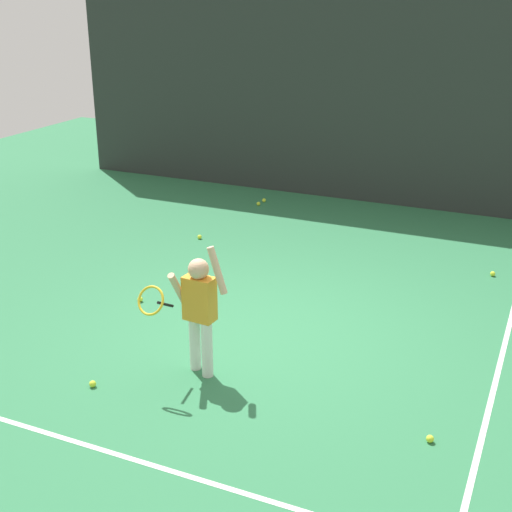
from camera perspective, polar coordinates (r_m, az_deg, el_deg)
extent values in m
plane|color=#2D7247|center=(7.86, 0.36, -6.07)|extent=(20.00, 20.00, 0.00)
cube|color=white|center=(6.01, -9.65, -15.99)|extent=(9.00, 0.05, 0.00)
cube|color=white|center=(8.23, 19.64, -6.07)|extent=(0.05, 9.00, 0.00)
cube|color=#282D2B|center=(12.15, 10.79, 12.86)|extent=(11.93, 0.08, 3.80)
cylinder|color=slate|center=(14.67, -12.45, 14.44)|extent=(0.09, 0.09, 3.95)
cylinder|color=slate|center=(13.17, -1.84, 14.18)|extent=(0.09, 0.09, 3.95)
cylinder|color=slate|center=(12.20, 10.89, 13.24)|extent=(0.09, 0.09, 3.95)
cylinder|color=silver|center=(7.03, -4.96, -6.99)|extent=(0.11, 0.11, 0.58)
cylinder|color=silver|center=(6.90, -3.98, -7.55)|extent=(0.11, 0.11, 0.58)
cube|color=orange|center=(6.74, -4.60, -3.46)|extent=(0.31, 0.19, 0.44)
sphere|color=tan|center=(6.61, -4.68, -1.06)|extent=(0.20, 0.20, 0.20)
cylinder|color=tan|center=(6.53, -3.15, -1.18)|extent=(0.21, 0.08, 0.46)
cylinder|color=tan|center=(6.76, -6.27, -2.78)|extent=(0.09, 0.29, 0.43)
cylinder|color=black|center=(6.76, -7.34, -3.90)|extent=(0.05, 0.24, 0.15)
torus|color=yellow|center=(6.55, -8.51, -3.58)|extent=(0.30, 0.18, 0.26)
sphere|color=#CCE033|center=(7.01, -13.08, -10.04)|extent=(0.07, 0.07, 0.07)
sphere|color=#CCE033|center=(6.28, 13.90, -14.16)|extent=(0.07, 0.07, 0.07)
sphere|color=#CCE033|center=(10.62, -4.59, 1.55)|extent=(0.07, 0.07, 0.07)
sphere|color=#CCE033|center=(12.40, 0.65, 4.53)|extent=(0.07, 0.07, 0.07)
sphere|color=#CCE033|center=(9.76, 18.60, -1.37)|extent=(0.07, 0.07, 0.07)
sphere|color=#CCE033|center=(12.20, 0.20, 4.26)|extent=(0.07, 0.07, 0.07)
sphere|color=#CCE033|center=(8.64, -9.36, -3.47)|extent=(0.07, 0.07, 0.07)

